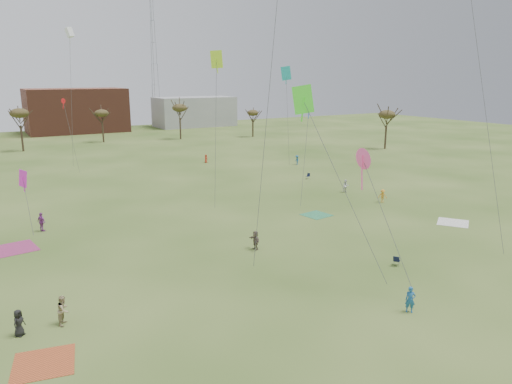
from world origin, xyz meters
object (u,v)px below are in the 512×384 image
camp_chair_center (397,263)px  radio_tower (154,63)px  camp_chair_right (308,177)px  flyer_near_right (410,300)px

camp_chair_center → radio_tower: size_ratio=0.02×
camp_chair_center → camp_chair_right: size_ratio=1.00×
camp_chair_center → radio_tower: (21.60, 121.82, 18.95)m
camp_chair_center → camp_chair_right: 34.97m
flyer_near_right → camp_chair_right: flyer_near_right is taller
flyer_near_right → camp_chair_right: size_ratio=2.06×
radio_tower → camp_chair_center: bearing=-100.1°
flyer_near_right → radio_tower: bearing=121.2°
radio_tower → camp_chair_right: bearing=-94.6°
flyer_near_right → camp_chair_right: (19.75, 38.16, -0.64)m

